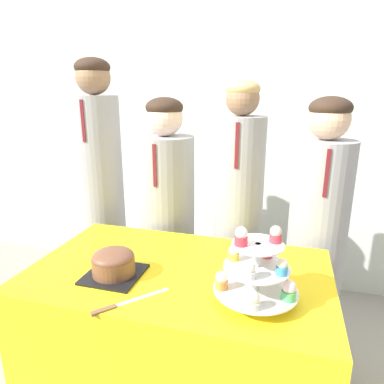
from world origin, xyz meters
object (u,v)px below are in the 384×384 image
cake_knife (118,305)px  student_3 (315,246)px  cupcake_stand (257,270)px  round_cake (113,263)px  student_1 (167,231)px  student_2 (237,230)px  student_0 (103,205)px

cake_knife → student_3: (0.69, 0.85, -0.08)m
cupcake_stand → student_3: size_ratio=0.20×
round_cake → student_3: (0.80, 0.68, -0.13)m
student_3 → student_1: bearing=180.0°
student_3 → student_2: bearing=-180.0°
student_0 → student_2: bearing=-0.0°
cupcake_stand → student_1: student_1 is taller
cake_knife → cupcake_stand: cupcake_stand is taller
round_cake → cake_knife: bearing=-58.0°
cake_knife → student_1: size_ratio=0.15×
student_1 → student_2: size_ratio=0.94×
round_cake → student_3: 1.05m
student_3 → cake_knife: bearing=-128.8°
cake_knife → student_1: 0.87m
round_cake → student_0: 0.81m
student_1 → student_3: size_ratio=1.00×
student_2 → student_1: bearing=180.0°
student_0 → student_3: (1.23, -0.00, -0.11)m
cupcake_stand → student_2: 0.73m
cupcake_stand → student_2: student_2 is taller
cake_knife → student_3: bearing=3.4°
round_cake → cake_knife: (0.11, -0.18, -0.05)m
student_0 → student_3: student_0 is taller
cake_knife → student_2: bearing=24.4°
student_1 → round_cake: bearing=-87.8°
cake_knife → student_0: size_ratio=0.13×
student_1 → student_2: (0.41, -0.00, 0.05)m
round_cake → student_0: student_0 is taller
student_0 → student_2: student_0 is taller
cupcake_stand → round_cake: bearing=178.3°
student_1 → student_2: bearing=-0.0°
cupcake_stand → student_1: bearing=129.8°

